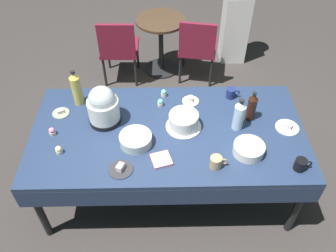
{
  "coord_description": "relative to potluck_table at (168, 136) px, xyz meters",
  "views": [
    {
      "loc": [
        -0.04,
        -1.97,
        2.77
      ],
      "look_at": [
        0.0,
        0.0,
        0.8
      ],
      "focal_mm": 37.59,
      "sensor_mm": 36.0,
      "label": 1
    }
  ],
  "objects": [
    {
      "name": "ground",
      "position": [
        0.0,
        0.0,
        -0.69
      ],
      "size": [
        9.0,
        9.0,
        0.0
      ],
      "primitive_type": "plane",
      "color": "#383330"
    },
    {
      "name": "potluck_table",
      "position": [
        0.0,
        0.0,
        0.0
      ],
      "size": [
        2.2,
        1.1,
        0.75
      ],
      "color": "navy",
      "rests_on": "ground"
    },
    {
      "name": "frosted_layer_cake",
      "position": [
        0.13,
        0.04,
        0.13
      ],
      "size": [
        0.29,
        0.29,
        0.14
      ],
      "color": "silver",
      "rests_on": "potluck_table"
    },
    {
      "name": "slow_cooker",
      "position": [
        -0.51,
        0.12,
        0.22
      ],
      "size": [
        0.26,
        0.26,
        0.34
      ],
      "color": "black",
      "rests_on": "potluck_table"
    },
    {
      "name": "glass_salad_bowl",
      "position": [
        -0.25,
        -0.13,
        0.1
      ],
      "size": [
        0.25,
        0.25,
        0.08
      ],
      "primitive_type": "cylinder",
      "color": "#B2C6BC",
      "rests_on": "potluck_table"
    },
    {
      "name": "ceramic_snack_bowl",
      "position": [
        0.6,
        -0.25,
        0.1
      ],
      "size": [
        0.23,
        0.23,
        0.08
      ],
      "primitive_type": "cylinder",
      "color": "silver",
      "rests_on": "potluck_table"
    },
    {
      "name": "dessert_plate_charcoal",
      "position": [
        -0.35,
        -0.39,
        0.07
      ],
      "size": [
        0.18,
        0.18,
        0.05
      ],
      "color": "#2D2D33",
      "rests_on": "potluck_table"
    },
    {
      "name": "dessert_plate_sage",
      "position": [
        -0.9,
        0.22,
        0.07
      ],
      "size": [
        0.14,
        0.14,
        0.04
      ],
      "color": "#8CA87F",
      "rests_on": "potluck_table"
    },
    {
      "name": "dessert_plate_white",
      "position": [
        0.96,
        0.01,
        0.07
      ],
      "size": [
        0.19,
        0.19,
        0.05
      ],
      "color": "white",
      "rests_on": "potluck_table"
    },
    {
      "name": "dessert_plate_cream",
      "position": [
        0.2,
        0.35,
        0.07
      ],
      "size": [
        0.15,
        0.15,
        0.05
      ],
      "color": "beige",
      "rests_on": "potluck_table"
    },
    {
      "name": "cupcake_rose",
      "position": [
        -0.06,
        0.3,
        0.09
      ],
      "size": [
        0.05,
        0.05,
        0.07
      ],
      "color": "beige",
      "rests_on": "potluck_table"
    },
    {
      "name": "cupcake_cocoa",
      "position": [
        -0.82,
        -0.22,
        0.09
      ],
      "size": [
        0.05,
        0.05,
        0.07
      ],
      "color": "beige",
      "rests_on": "potluck_table"
    },
    {
      "name": "cupcake_berry",
      "position": [
        -0.92,
        -0.02,
        0.09
      ],
      "size": [
        0.05,
        0.05,
        0.07
      ],
      "color": "beige",
      "rests_on": "potluck_table"
    },
    {
      "name": "cupcake_lemon",
      "position": [
        -0.03,
        0.43,
        0.09
      ],
      "size": [
        0.05,
        0.05,
        0.07
      ],
      "color": "beige",
      "rests_on": "potluck_table"
    },
    {
      "name": "soda_bottle_water",
      "position": [
        0.56,
        0.03,
        0.2
      ],
      "size": [
        0.09,
        0.09,
        0.29
      ],
      "color": "silver",
      "rests_on": "potluck_table"
    },
    {
      "name": "soda_bottle_ginger_ale",
      "position": [
        -0.76,
        0.35,
        0.22
      ],
      "size": [
        0.08,
        0.08,
        0.34
      ],
      "color": "gold",
      "rests_on": "potluck_table"
    },
    {
      "name": "soda_bottle_cola",
      "position": [
        0.68,
        0.13,
        0.19
      ],
      "size": [
        0.07,
        0.07,
        0.28
      ],
      "color": "#33190F",
      "rests_on": "potluck_table"
    },
    {
      "name": "coffee_mug_navy",
      "position": [
        0.56,
        0.4,
        0.11
      ],
      "size": [
        0.12,
        0.08,
        0.09
      ],
      "color": "navy",
      "rests_on": "potluck_table"
    },
    {
      "name": "coffee_mug_tan",
      "position": [
        0.34,
        -0.37,
        0.11
      ],
      "size": [
        0.13,
        0.09,
        0.09
      ],
      "color": "tan",
      "rests_on": "potluck_table"
    },
    {
      "name": "coffee_mug_black",
      "position": [
        0.94,
        -0.41,
        0.11
      ],
      "size": [
        0.13,
        0.09,
        0.09
      ],
      "color": "black",
      "rests_on": "potluck_table"
    },
    {
      "name": "paper_napkin_stack",
      "position": [
        -0.06,
        -0.31,
        0.07
      ],
      "size": [
        0.17,
        0.17,
        0.02
      ],
      "primitive_type": "cube",
      "rotation": [
        0.0,
        0.0,
        0.29
      ],
      "color": "pink",
      "rests_on": "potluck_table"
    },
    {
      "name": "maroon_chair_left",
      "position": [
        -0.55,
        1.65,
        -0.2
      ],
      "size": [
        0.45,
        0.45,
        0.85
      ],
      "color": "maroon",
      "rests_on": "ground"
    },
    {
      "name": "maroon_chair_right",
      "position": [
        0.39,
        1.65,
        -0.2
      ],
      "size": [
        0.51,
        0.51,
        0.85
      ],
      "color": "maroon",
      "rests_on": "ground"
    },
    {
      "name": "round_cafe_table",
      "position": [
        -0.05,
        1.87,
        -0.19
      ],
      "size": [
        0.6,
        0.6,
        0.72
      ],
      "color": "#473323",
      "rests_on": "ground"
    },
    {
      "name": "water_cooler",
      "position": [
        0.91,
        2.14,
        -0.1
      ],
      "size": [
        0.32,
        0.32,
        1.24
      ],
      "color": "silver",
      "rests_on": "ground"
    }
  ]
}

